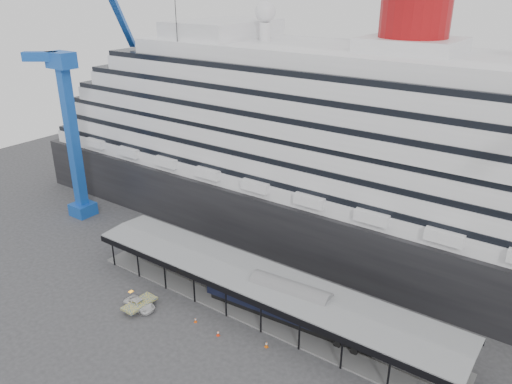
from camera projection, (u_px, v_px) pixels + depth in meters
ground at (239, 327)px, 66.30m from camera, size 200.00×200.00×0.00m
cruise_ship at (354, 138)px, 83.16m from camera, size 130.00×30.00×43.90m
platform_canopy at (261, 295)px, 69.14m from camera, size 56.00×9.18×5.30m
crane_blue at (75, 115)px, 90.54m from camera, size 22.63×19.19×47.60m
port_truck at (140, 304)px, 69.87m from camera, size 4.88×2.33×1.34m
pullman_carriage at (290, 303)px, 66.37m from camera, size 25.29×5.01×24.67m
traffic_cone_left at (195, 320)px, 67.14m from camera, size 0.50×0.50×0.74m
traffic_cone_mid at (218, 333)px, 64.58m from camera, size 0.50×0.50×0.80m
traffic_cone_right at (266, 344)px, 62.55m from camera, size 0.58×0.58×0.85m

